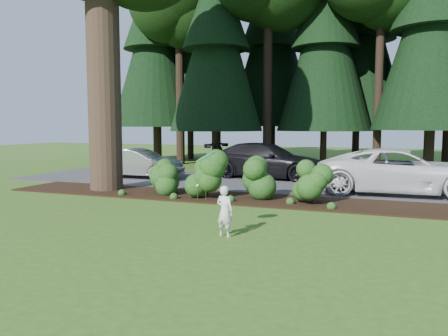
% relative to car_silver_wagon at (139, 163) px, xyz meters
% --- Properties ---
extents(ground, '(80.00, 80.00, 0.00)m').
position_rel_car_silver_wagon_xyz_m(ground, '(5.48, -7.16, -0.72)').
color(ground, '#355317').
rests_on(ground, ground).
extents(mulch_bed, '(16.00, 2.50, 0.05)m').
position_rel_car_silver_wagon_xyz_m(mulch_bed, '(5.48, -3.91, -0.69)').
color(mulch_bed, black).
rests_on(mulch_bed, ground).
extents(driveway, '(22.00, 6.00, 0.03)m').
position_rel_car_silver_wagon_xyz_m(driveway, '(5.48, 0.34, -0.70)').
color(driveway, '#38383A').
rests_on(driveway, ground).
extents(shrub_row, '(6.53, 1.60, 1.61)m').
position_rel_car_silver_wagon_xyz_m(shrub_row, '(6.25, -4.02, 0.09)').
color(shrub_row, '#153E13').
rests_on(shrub_row, ground).
extents(lily_cluster, '(0.69, 0.09, 0.57)m').
position_rel_car_silver_wagon_xyz_m(lily_cluster, '(5.18, -4.76, -0.22)').
color(lily_cluster, '#153E13').
rests_on(lily_cluster, ground).
extents(tree_wall, '(25.66, 12.15, 17.09)m').
position_rel_car_silver_wagon_xyz_m(tree_wall, '(5.73, 9.22, 8.79)').
color(tree_wall, black).
rests_on(tree_wall, ground).
extents(car_silver_wagon, '(4.23, 1.61, 1.38)m').
position_rel_car_silver_wagon_xyz_m(car_silver_wagon, '(0.00, 0.00, 0.00)').
color(car_silver_wagon, '#BDBDC2').
rests_on(car_silver_wagon, driveway).
extents(car_white_suv, '(6.00, 2.94, 1.64)m').
position_rel_car_silver_wagon_xyz_m(car_white_suv, '(11.52, -0.91, 0.13)').
color(car_white_suv, white).
rests_on(car_white_suv, driveway).
extents(car_dark_suv, '(5.85, 2.79, 1.65)m').
position_rel_car_silver_wagon_xyz_m(car_dark_suv, '(5.69, 2.07, 0.13)').
color(car_dark_suv, black).
rests_on(car_dark_suv, driveway).
extents(child, '(0.48, 0.37, 1.16)m').
position_rel_car_silver_wagon_xyz_m(child, '(7.65, -8.77, -0.14)').
color(child, white).
rests_on(child, ground).
extents(frisbee, '(0.44, 0.46, 0.25)m').
position_rel_car_silver_wagon_xyz_m(frisbee, '(7.24, -8.91, 1.09)').
color(frisbee, '#1A927F').
rests_on(frisbee, ground).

